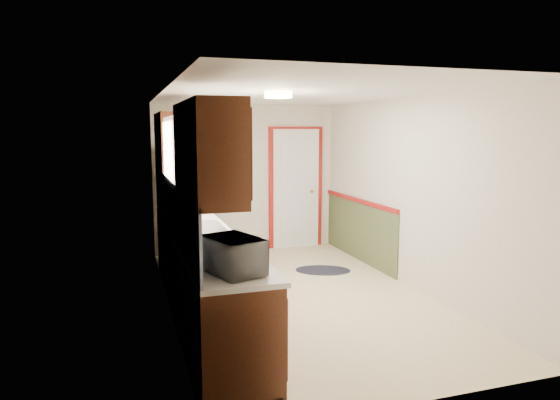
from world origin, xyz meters
TOP-DOWN VIEW (x-y plane):
  - room_shell at (0.00, 0.00)m, footprint 3.20×5.20m
  - kitchen_run at (-1.24, -0.29)m, footprint 0.63×4.00m
  - back_wall_trim at (0.99, 2.21)m, footprint 1.12×2.30m
  - ceiling_fixture at (-0.30, -0.20)m, footprint 0.30×0.30m
  - microwave at (-1.20, -1.95)m, footprint 0.42×0.55m
  - refrigerator at (-1.02, 1.92)m, footprint 0.79×0.77m
  - rug at (0.72, 0.93)m, footprint 0.91×0.76m
  - cooktop at (-1.19, 1.40)m, footprint 0.52×0.63m

SIDE VIEW (x-z plane):
  - rug at x=0.72m, z-range 0.00..0.01m
  - kitchen_run at x=-1.24m, z-range -0.29..1.91m
  - refrigerator at x=-1.02m, z-range 0.00..1.77m
  - back_wall_trim at x=0.99m, z-range -0.15..1.93m
  - cooktop at x=-1.19m, z-range 0.94..0.96m
  - microwave at x=-1.20m, z-range 0.94..1.27m
  - room_shell at x=0.00m, z-range -0.06..2.46m
  - ceiling_fixture at x=-0.30m, z-range 2.33..2.39m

